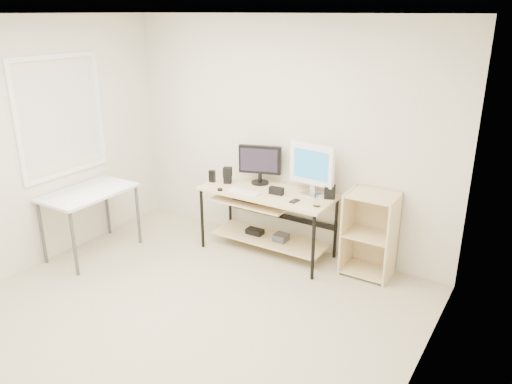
{
  "coord_description": "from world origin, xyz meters",
  "views": [
    {
      "loc": [
        2.63,
        -2.81,
        2.62
      ],
      "look_at": [
        0.07,
        1.3,
        0.86
      ],
      "focal_mm": 35.0,
      "sensor_mm": 36.0,
      "label": 1
    }
  ],
  "objects_px": {
    "desk": "(266,208)",
    "audio_controller": "(212,176)",
    "white_imac": "(312,166)",
    "shelf_unit": "(371,233)",
    "black_monitor": "(260,162)",
    "side_table": "(89,198)"
  },
  "relations": [
    {
      "from": "shelf_unit",
      "to": "white_imac",
      "type": "height_order",
      "value": "white_imac"
    },
    {
      "from": "shelf_unit",
      "to": "side_table",
      "type": "bearing_deg",
      "value": -156.67
    },
    {
      "from": "desk",
      "to": "audio_controller",
      "type": "distance_m",
      "value": 0.74
    },
    {
      "from": "desk",
      "to": "white_imac",
      "type": "distance_m",
      "value": 0.73
    },
    {
      "from": "side_table",
      "to": "black_monitor",
      "type": "distance_m",
      "value": 1.95
    },
    {
      "from": "shelf_unit",
      "to": "audio_controller",
      "type": "xyz_separation_m",
      "value": [
        -1.85,
        -0.24,
        0.37
      ]
    },
    {
      "from": "white_imac",
      "to": "desk",
      "type": "bearing_deg",
      "value": -156.85
    },
    {
      "from": "white_imac",
      "to": "black_monitor",
      "type": "bearing_deg",
      "value": -175.69
    },
    {
      "from": "white_imac",
      "to": "side_table",
      "type": "bearing_deg",
      "value": -144.48
    },
    {
      "from": "side_table",
      "to": "audio_controller",
      "type": "height_order",
      "value": "audio_controller"
    },
    {
      "from": "shelf_unit",
      "to": "white_imac",
      "type": "xyz_separation_m",
      "value": [
        -0.7,
        -0.01,
        0.62
      ]
    },
    {
      "from": "desk",
      "to": "audio_controller",
      "type": "bearing_deg",
      "value": -173.27
    },
    {
      "from": "audio_controller",
      "to": "black_monitor",
      "type": "bearing_deg",
      "value": 17.61
    },
    {
      "from": "desk",
      "to": "shelf_unit",
      "type": "distance_m",
      "value": 1.19
    },
    {
      "from": "black_monitor",
      "to": "white_imac",
      "type": "relative_size",
      "value": 0.86
    },
    {
      "from": "white_imac",
      "to": "audio_controller",
      "type": "relative_size",
      "value": 3.99
    },
    {
      "from": "shelf_unit",
      "to": "white_imac",
      "type": "distance_m",
      "value": 0.94
    },
    {
      "from": "side_table",
      "to": "audio_controller",
      "type": "bearing_deg",
      "value": 45.14
    },
    {
      "from": "desk",
      "to": "white_imac",
      "type": "xyz_separation_m",
      "value": [
        0.48,
        0.15,
        0.54
      ]
    },
    {
      "from": "side_table",
      "to": "desk",
      "type": "bearing_deg",
      "value": 32.65
    },
    {
      "from": "black_monitor",
      "to": "white_imac",
      "type": "distance_m",
      "value": 0.66
    },
    {
      "from": "desk",
      "to": "shelf_unit",
      "type": "height_order",
      "value": "shelf_unit"
    }
  ]
}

